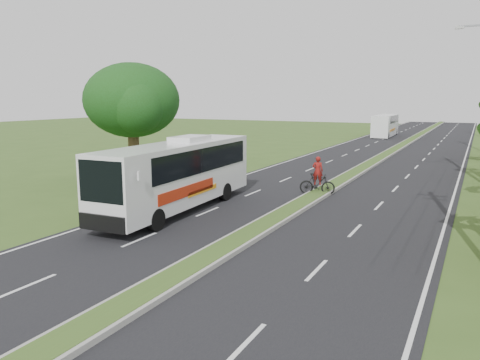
% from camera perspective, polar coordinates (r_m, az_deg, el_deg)
% --- Properties ---
extents(ground, '(180.00, 180.00, 0.00)m').
position_cam_1_polar(ground, '(16.42, -2.51, -9.00)').
color(ground, '#38531E').
rests_on(ground, ground).
extents(road_asphalt, '(14.00, 160.00, 0.02)m').
position_cam_1_polar(road_asphalt, '(34.77, 14.01, 0.85)').
color(road_asphalt, black).
rests_on(road_asphalt, ground).
extents(median_strip, '(1.20, 160.00, 0.18)m').
position_cam_1_polar(median_strip, '(34.75, 14.02, 1.01)').
color(median_strip, gray).
rests_on(median_strip, ground).
extents(lane_edge_left, '(0.12, 160.00, 0.01)m').
position_cam_1_polar(lane_edge_left, '(36.84, 3.83, 1.61)').
color(lane_edge_left, silver).
rests_on(lane_edge_left, ground).
extents(lane_edge_right, '(0.12, 160.00, 0.01)m').
position_cam_1_polar(lane_edge_right, '(33.92, 25.09, -0.03)').
color(lane_edge_right, silver).
rests_on(lane_edge_right, ground).
extents(shade_tree, '(6.30, 6.00, 7.54)m').
position_cam_1_polar(shade_tree, '(30.75, -13.17, 9.13)').
color(shade_tree, '#473321').
rests_on(shade_tree, ground).
extents(coach_bus_main, '(2.75, 10.93, 3.50)m').
position_cam_1_polar(coach_bus_main, '(22.39, -7.41, 1.12)').
color(coach_bus_main, silver).
rests_on(coach_bus_main, ground).
extents(coach_bus_far, '(2.54, 10.39, 3.01)m').
position_cam_1_polar(coach_bus_far, '(69.12, 17.32, 6.51)').
color(coach_bus_far, white).
rests_on(coach_bus_far, ground).
extents(motorcyclist, '(2.03, 0.95, 2.16)m').
position_cam_1_polar(motorcyclist, '(26.43, 9.41, -0.15)').
color(motorcyclist, black).
rests_on(motorcyclist, ground).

